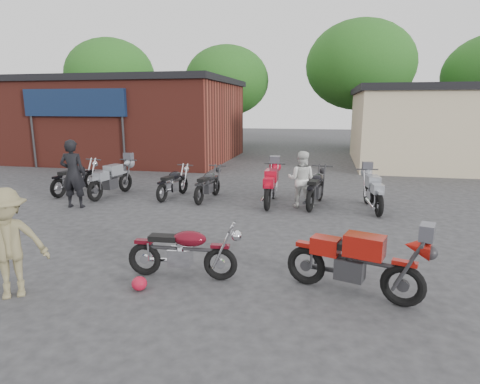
% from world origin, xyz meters
% --- Properties ---
extents(ground, '(90.00, 90.00, 0.00)m').
position_xyz_m(ground, '(0.00, 0.00, 0.00)').
color(ground, '#2E2E30').
extents(brick_building, '(12.00, 8.00, 4.00)m').
position_xyz_m(brick_building, '(-9.00, 14.00, 2.00)').
color(brick_building, maroon).
rests_on(brick_building, ground).
extents(stucco_building, '(10.00, 8.00, 3.50)m').
position_xyz_m(stucco_building, '(8.50, 15.00, 1.75)').
color(stucco_building, '#C3B28B').
rests_on(stucco_building, ground).
extents(tree_0, '(6.56, 6.56, 8.20)m').
position_xyz_m(tree_0, '(-14.00, 22.00, 4.10)').
color(tree_0, '#194F15').
rests_on(tree_0, ground).
extents(tree_1, '(5.92, 5.92, 7.40)m').
position_xyz_m(tree_1, '(-5.00, 22.00, 3.70)').
color(tree_1, '#194F15').
rests_on(tree_1, ground).
extents(tree_2, '(7.04, 7.04, 8.80)m').
position_xyz_m(tree_2, '(4.00, 22.00, 4.40)').
color(tree_2, '#194F15').
rests_on(tree_2, ground).
extents(vintage_motorcycle, '(1.86, 0.71, 1.06)m').
position_xyz_m(vintage_motorcycle, '(-0.17, -0.37, 0.53)').
color(vintage_motorcycle, '#570A16').
rests_on(vintage_motorcycle, ground).
extents(sportbike, '(2.16, 1.28, 1.19)m').
position_xyz_m(sportbike, '(2.61, -0.43, 0.59)').
color(sportbike, '#A8150E').
rests_on(sportbike, ground).
extents(helmet, '(0.33, 0.33, 0.23)m').
position_xyz_m(helmet, '(-0.70, -0.98, 0.11)').
color(helmet, '#A41127').
rests_on(helmet, ground).
extents(person_dark, '(0.78, 0.57, 1.95)m').
position_xyz_m(person_dark, '(-4.90, 3.56, 0.98)').
color(person_dark, black).
rests_on(person_dark, ground).
extents(person_light, '(0.87, 0.72, 1.62)m').
position_xyz_m(person_light, '(1.44, 4.97, 0.81)').
color(person_light, silver).
rests_on(person_light, ground).
extents(person_tan, '(1.26, 1.16, 1.70)m').
position_xyz_m(person_tan, '(-2.50, -1.57, 0.85)').
color(person_tan, olive).
rests_on(person_tan, ground).
extents(row_bike_0, '(0.97, 2.07, 1.16)m').
position_xyz_m(row_bike_0, '(-6.03, 5.26, 0.58)').
color(row_bike_0, black).
rests_on(row_bike_0, ground).
extents(row_bike_1, '(0.98, 2.15, 1.20)m').
position_xyz_m(row_bike_1, '(-4.62, 5.11, 0.60)').
color(row_bike_1, gray).
rests_on(row_bike_1, ground).
extents(row_bike_2, '(0.86, 1.88, 1.05)m').
position_xyz_m(row_bike_2, '(-2.60, 5.34, 0.53)').
color(row_bike_2, black).
rests_on(row_bike_2, ground).
extents(row_bike_3, '(0.79, 1.90, 1.07)m').
position_xyz_m(row_bike_3, '(-1.44, 5.29, 0.54)').
color(row_bike_3, black).
rests_on(row_bike_3, ground).
extents(row_bike_4, '(0.73, 2.11, 1.22)m').
position_xyz_m(row_bike_4, '(0.54, 5.14, 0.61)').
color(row_bike_4, red).
rests_on(row_bike_4, ground).
extents(row_bike_5, '(0.99, 2.12, 1.18)m').
position_xyz_m(row_bike_5, '(1.85, 5.23, 0.59)').
color(row_bike_5, black).
rests_on(row_bike_5, ground).
extents(row_bike_6, '(0.88, 2.03, 1.14)m').
position_xyz_m(row_bike_6, '(3.43, 5.08, 0.57)').
color(row_bike_6, '#9499A1').
rests_on(row_bike_6, ground).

